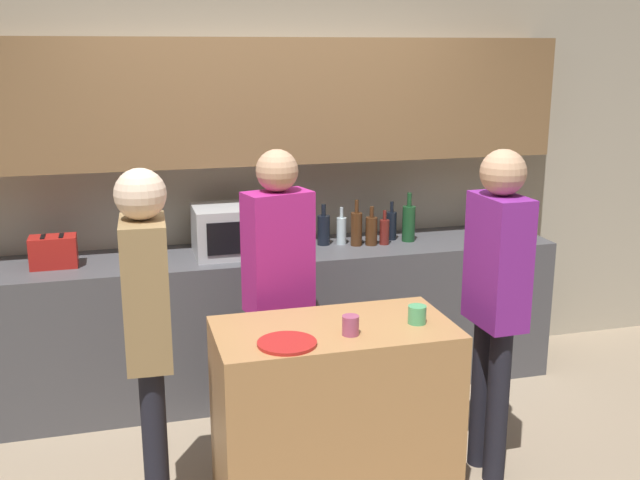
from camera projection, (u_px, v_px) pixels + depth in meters
The scene contains 19 objects.
back_wall at pixel (263, 146), 4.74m from camera, with size 6.40×0.40×2.70m.
back_counter at pixel (274, 320), 4.76m from camera, with size 3.60×0.62×0.92m.
kitchen_island at pixel (334, 415), 3.55m from camera, with size 1.11×0.59×0.89m.
microwave at pixel (237, 230), 4.54m from camera, with size 0.52×0.39×0.30m.
toaster at pixel (53, 252), 4.28m from camera, with size 0.26×0.16×0.18m.
potted_plant at pixel (498, 207), 4.97m from camera, with size 0.14×0.14×0.39m.
bottle_0 at pixel (324, 229), 4.76m from camera, with size 0.08×0.08×0.26m.
bottle_1 at pixel (341, 230), 4.78m from camera, with size 0.06×0.06×0.24m.
bottle_2 at pixel (356, 228), 4.74m from camera, with size 0.07×0.07×0.29m.
bottle_3 at pixel (371, 230), 4.76m from camera, with size 0.08×0.08×0.25m.
bottle_4 at pixel (384, 231), 4.78m from camera, with size 0.06×0.06×0.22m.
bottle_5 at pixel (391, 225), 4.90m from camera, with size 0.07×0.07×0.25m.
bottle_6 at pixel (409, 223), 4.85m from camera, with size 0.08×0.08×0.32m.
plate_on_island at pixel (287, 343), 3.23m from camera, with size 0.26×0.26×0.01m.
cup_0 at pixel (351, 325), 3.33m from camera, with size 0.08×0.08×0.09m.
cup_1 at pixel (417, 315), 3.47m from camera, with size 0.09×0.09×0.09m.
person_left at pixel (148, 322), 3.24m from camera, with size 0.22×0.35×1.66m.
person_center at pixel (279, 277), 3.90m from camera, with size 0.38×0.27×1.65m.
person_right at pixel (496, 287), 3.65m from camera, with size 0.22×0.35×1.68m.
Camera 1 is at (-0.90, -3.01, 2.13)m, focal length 42.00 mm.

